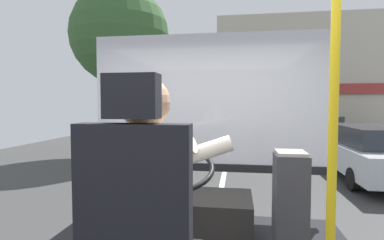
{
  "coord_description": "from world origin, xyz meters",
  "views": [
    {
      "loc": [
        0.33,
        -1.6,
        1.83
      ],
      "look_at": [
        -0.08,
        1.11,
        1.67
      ],
      "focal_mm": 28.02,
      "sensor_mm": 36.0,
      "label": 1
    }
  ],
  "objects_px": {
    "steering_console": "(188,216)",
    "parked_car_blue": "(299,124)",
    "handrail_pole": "(333,147)",
    "fare_box": "(290,219)",
    "bus_driver": "(148,187)",
    "parked_car_black": "(315,131)",
    "parked_car_silver": "(373,150)"
  },
  "relations": [
    {
      "from": "parked_car_silver",
      "to": "handrail_pole",
      "type": "bearing_deg",
      "value": -114.01
    },
    {
      "from": "bus_driver",
      "to": "parked_car_black",
      "type": "bearing_deg",
      "value": 72.81
    },
    {
      "from": "bus_driver",
      "to": "handrail_pole",
      "type": "relative_size",
      "value": 0.44
    },
    {
      "from": "handrail_pole",
      "to": "fare_box",
      "type": "relative_size",
      "value": 2.22
    },
    {
      "from": "steering_console",
      "to": "parked_car_blue",
      "type": "bearing_deg",
      "value": 75.55
    },
    {
      "from": "handrail_pole",
      "to": "parked_car_black",
      "type": "relative_size",
      "value": 0.52
    },
    {
      "from": "bus_driver",
      "to": "steering_console",
      "type": "height_order",
      "value": "bus_driver"
    },
    {
      "from": "handrail_pole",
      "to": "parked_car_blue",
      "type": "height_order",
      "value": "handrail_pole"
    },
    {
      "from": "handrail_pole",
      "to": "parked_car_blue",
      "type": "xyz_separation_m",
      "value": [
        3.0,
        16.03,
        -0.97
      ]
    },
    {
      "from": "bus_driver",
      "to": "steering_console",
      "type": "distance_m",
      "value": 1.29
    },
    {
      "from": "steering_console",
      "to": "parked_car_silver",
      "type": "height_order",
      "value": "steering_console"
    },
    {
      "from": "steering_console",
      "to": "parked_car_blue",
      "type": "xyz_separation_m",
      "value": [
        3.87,
        15.01,
        -0.2
      ]
    },
    {
      "from": "parked_car_black",
      "to": "steering_console",
      "type": "bearing_deg",
      "value": -108.93
    },
    {
      "from": "fare_box",
      "to": "parked_car_silver",
      "type": "height_order",
      "value": "fare_box"
    },
    {
      "from": "parked_car_black",
      "to": "parked_car_silver",
      "type": "bearing_deg",
      "value": -88.97
    },
    {
      "from": "fare_box",
      "to": "handrail_pole",
      "type": "bearing_deg",
      "value": -77.59
    },
    {
      "from": "handrail_pole",
      "to": "fare_box",
      "type": "distance_m",
      "value": 0.74
    },
    {
      "from": "bus_driver",
      "to": "steering_console",
      "type": "bearing_deg",
      "value": 90.0
    },
    {
      "from": "steering_console",
      "to": "handrail_pole",
      "type": "relative_size",
      "value": 0.55
    },
    {
      "from": "handrail_pole",
      "to": "fare_box",
      "type": "bearing_deg",
      "value": 102.41
    },
    {
      "from": "parked_car_black",
      "to": "handrail_pole",
      "type": "bearing_deg",
      "value": -103.4
    },
    {
      "from": "handrail_pole",
      "to": "parked_car_black",
      "type": "bearing_deg",
      "value": 76.6
    },
    {
      "from": "bus_driver",
      "to": "fare_box",
      "type": "relative_size",
      "value": 0.97
    },
    {
      "from": "bus_driver",
      "to": "parked_car_black",
      "type": "height_order",
      "value": "bus_driver"
    },
    {
      "from": "bus_driver",
      "to": "handrail_pole",
      "type": "distance_m",
      "value": 0.9
    },
    {
      "from": "handrail_pole",
      "to": "parked_car_silver",
      "type": "bearing_deg",
      "value": 65.99
    },
    {
      "from": "fare_box",
      "to": "parked_car_black",
      "type": "height_order",
      "value": "fare_box"
    },
    {
      "from": "bus_driver",
      "to": "parked_car_blue",
      "type": "height_order",
      "value": "bus_driver"
    },
    {
      "from": "fare_box",
      "to": "parked_car_black",
      "type": "distance_m",
      "value": 11.52
    },
    {
      "from": "parked_car_silver",
      "to": "parked_car_blue",
      "type": "height_order",
      "value": "parked_car_silver"
    },
    {
      "from": "handrail_pole",
      "to": "parked_car_silver",
      "type": "distance_m",
      "value": 7.11
    },
    {
      "from": "steering_console",
      "to": "parked_car_black",
      "type": "relative_size",
      "value": 0.29
    }
  ]
}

